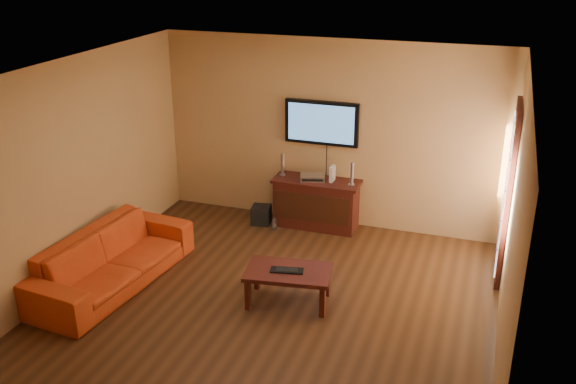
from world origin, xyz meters
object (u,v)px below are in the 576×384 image
at_px(keyboard, 287,270).
at_px(av_receiver, 313,177).
at_px(television, 322,123).
at_px(speaker_left, 282,166).
at_px(speaker_right, 352,175).
at_px(coffee_table, 288,275).
at_px(media_console, 316,203).
at_px(sofa, 111,251).
at_px(subwoofer, 261,215).
at_px(game_console, 332,174).
at_px(bottle, 274,224).

bearing_deg(keyboard, av_receiver, 99.13).
height_order(television, speaker_left, television).
distance_m(television, speaker_right, 0.85).
bearing_deg(coffee_table, keyboard, -112.07).
relative_size(media_console, sofa, 0.55).
bearing_deg(sofa, subwoofer, -19.83).
height_order(speaker_right, av_receiver, speaker_right).
bearing_deg(game_console, television, 146.32).
bearing_deg(television, speaker_right, -22.36).
height_order(sofa, bottle, sofa).
height_order(sofa, game_console, game_console).
xyz_separation_m(coffee_table, av_receiver, (-0.36, 2.12, 0.39)).
xyz_separation_m(game_console, bottle, (-0.75, -0.36, -0.74)).
height_order(media_console, subwoofer, media_console).
distance_m(coffee_table, sofa, 2.19).
distance_m(media_console, av_receiver, 0.40).
bearing_deg(bottle, subwoofer, 149.31).
bearing_deg(game_console, sofa, -127.74).
relative_size(television, speaker_right, 3.21).
bearing_deg(speaker_left, av_receiver, -5.02).
bearing_deg(bottle, sofa, -122.79).
bearing_deg(television, subwoofer, -155.37).
relative_size(television, coffee_table, 1.02).
height_order(speaker_right, keyboard, speaker_right).
bearing_deg(bottle, speaker_left, 90.07).
bearing_deg(speaker_left, game_console, -0.26).
bearing_deg(keyboard, media_console, 97.54).
xyz_separation_m(sofa, speaker_right, (2.39, 2.40, 0.43)).
relative_size(game_console, keyboard, 0.57).
xyz_separation_m(media_console, television, (-0.00, 0.20, 1.15)).
bearing_deg(av_receiver, subwoofer, 175.39).
relative_size(sofa, bottle, 11.57).
height_order(speaker_left, av_receiver, speaker_left).
distance_m(speaker_left, keyboard, 2.38).
relative_size(subwoofer, bottle, 1.37).
height_order(game_console, subwoofer, game_console).
bearing_deg(coffee_table, subwoofer, 119.14).
xyz_separation_m(speaker_left, av_receiver, (0.47, -0.04, -0.11)).
bearing_deg(speaker_left, bottle, -89.93).
bearing_deg(sofa, speaker_left, -22.94).
bearing_deg(speaker_right, subwoofer, -173.33).
bearing_deg(television, keyboard, -83.09).
xyz_separation_m(media_console, keyboard, (0.28, -2.15, 0.07)).
bearing_deg(coffee_table, bottle, 114.63).
bearing_deg(speaker_left, television, 16.85).
bearing_deg(media_console, keyboard, -82.46).
bearing_deg(av_receiver, bottle, -162.74).
bearing_deg(speaker_right, game_console, 170.77).
bearing_deg(subwoofer, television, 15.65).
distance_m(coffee_table, av_receiver, 2.19).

